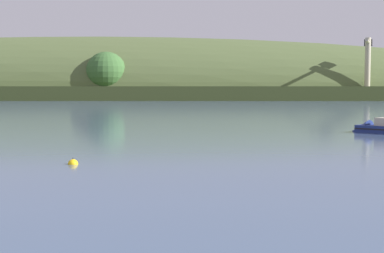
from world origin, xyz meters
TOP-DOWN VIEW (x-y plane):
  - far_shoreline_hill at (-48.88, 219.83)m, footprint 515.99×83.72m
  - dockside_crane at (52.57, 193.66)m, footprint 6.77×14.67m
  - mooring_buoy_foreground at (-10.55, 25.26)m, footprint 0.54×0.54m

SIDE VIEW (x-z plane):
  - mooring_buoy_foreground at x=-10.55m, z-range -0.31..0.31m
  - far_shoreline_hill at x=-48.88m, z-range -24.13..24.61m
  - dockside_crane at x=52.57m, z-range -0.21..21.23m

